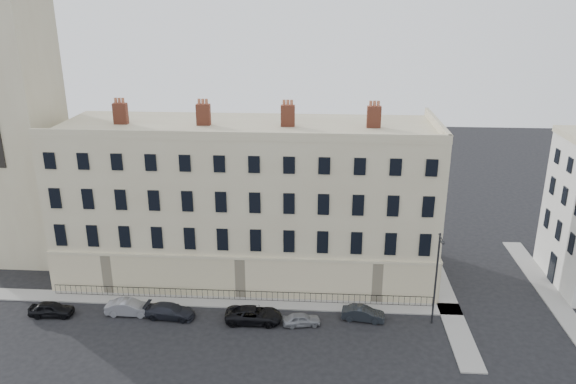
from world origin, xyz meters
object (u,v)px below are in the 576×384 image
car_b (129,308)px  car_d (254,315)px  car_c (170,311)px  streetlamp (436,275)px  car_e (302,319)px  car_a (51,309)px  car_f (363,314)px

car_b → car_d: car_d is taller
car_c → streetlamp: bearing=-84.6°
car_b → car_e: bearing=-92.9°
car_a → car_f: car_a is taller
car_a → car_c: size_ratio=0.87×
car_c → car_f: size_ratio=1.18×
car_f → streetlamp: size_ratio=0.44×
streetlamp → car_a: bearing=177.6°
car_f → car_b: bearing=99.1°
car_c → streetlamp: 23.04m
car_a → car_f: size_ratio=1.03×
car_f → car_e: bearing=110.1°
car_a → car_d: size_ratio=0.78×
streetlamp → car_c: bearing=177.3°
car_d → streetlamp: bearing=-88.4°
car_b → car_c: size_ratio=0.93×
car_c → car_e: 11.52m
car_b → car_f: 20.55m
car_d → car_b: bearing=86.7°
car_c → car_b: bearing=90.1°
car_a → streetlamp: bearing=-91.7°
car_b → car_c: car_b is taller
car_b → car_f: size_ratio=1.10×
car_b → streetlamp: (26.42, 0.18, 4.01)m
car_a → car_e: size_ratio=1.18×
car_f → car_c: bearing=100.3°
car_d → streetlamp: (15.31, 0.65, 4.00)m
car_c → car_d: car_d is taller
car_b → car_f: (20.54, 0.43, -0.06)m
streetlamp → car_d: bearing=178.5°
car_b → car_e: (15.25, -0.72, -0.12)m
car_f → streetlamp: streetlamp is taller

